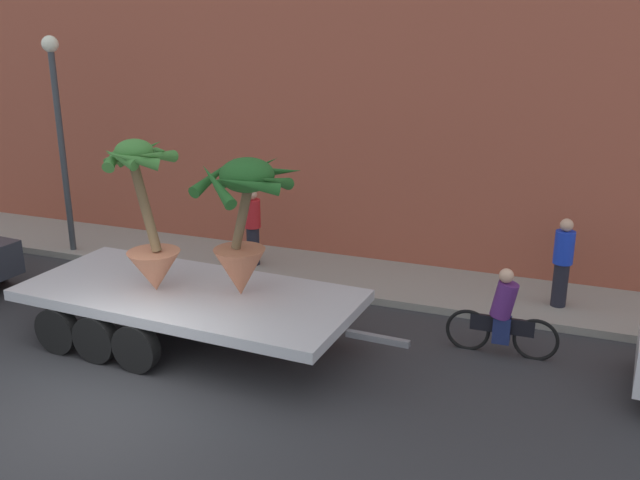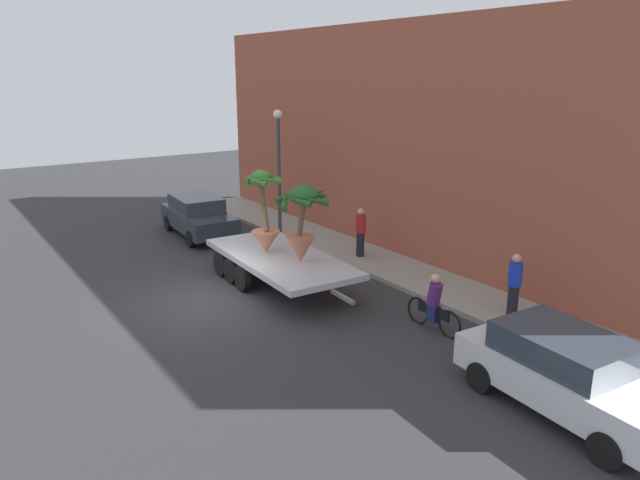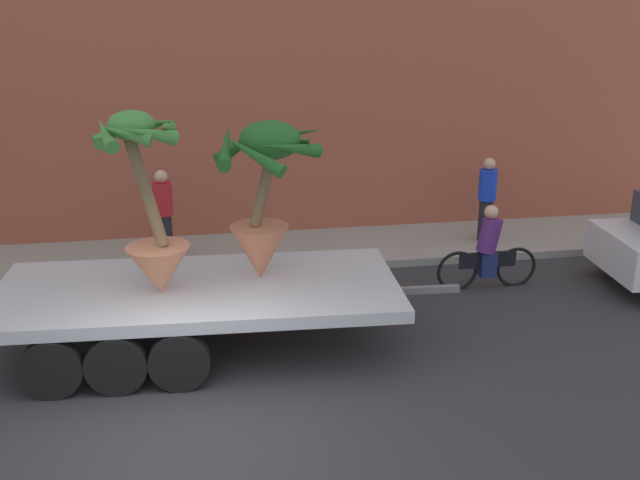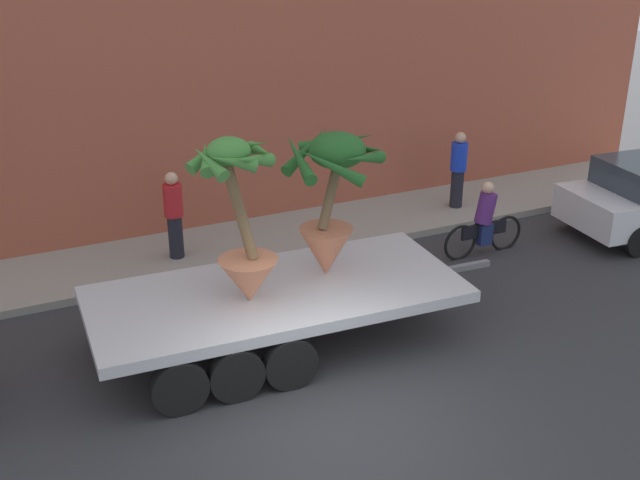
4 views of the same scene
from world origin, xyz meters
The scene contains 9 objects.
ground_plane centered at (0.00, 0.00, 0.00)m, with size 60.00×60.00×0.00m, color #2D2D30.
sidewalk centered at (0.00, 6.10, 0.07)m, with size 24.00×2.20×0.15m, color gray.
building_facade centered at (0.00, 7.80, 4.02)m, with size 24.00×1.20×8.04m, color #9E4C38.
flatbed_trailer centered at (-0.13, 2.30, 0.77)m, with size 6.77×2.80×0.98m.
potted_palm_rear centered at (1.11, 2.44, 2.25)m, with size 1.66×1.70×2.31m.
potted_palm_middle centered at (-0.48, 2.09, 2.12)m, with size 1.23×1.31×2.54m.
cyclist centered at (5.12, 3.79, 0.67)m, with size 1.84×0.35×1.54m.
pedestrian_near_gate centered at (-0.49, 5.90, 1.04)m, with size 0.36×0.36×1.71m.
pedestrian_far_left centered at (5.91, 5.90, 1.04)m, with size 0.36×0.36×1.71m.
Camera 3 is at (0.21, -7.53, 4.90)m, focal length 40.91 mm.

